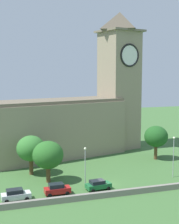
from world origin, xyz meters
TOP-DOWN VIEW (x-y plane):
  - ground_plane at (0.00, 15.00)m, footprint 200.00×200.00m
  - church at (1.81, 23.80)m, footprint 41.56×19.77m
  - quay_barrier at (0.00, -5.91)m, footprint 51.71×0.70m
  - car_white at (-16.00, -2.80)m, footprint 4.61×2.35m
  - car_red at (-9.32, -2.38)m, footprint 4.25×2.14m
  - car_green at (-2.13, -2.13)m, footprint 4.49×2.63m
  - streetlamp_west_mid at (-3.99, -0.68)m, footprint 0.44×0.44m
  - streetlamp_central at (13.73, -0.10)m, footprint 0.44×0.44m
  - tree_riverside_east at (-9.52, 4.28)m, footprint 5.63×5.63m
  - tree_riverside_west at (17.03, 12.61)m, footprint 5.40×5.40m
  - tree_churchyard at (-11.86, 9.88)m, footprint 5.56×5.56m

SIDE VIEW (x-z plane):
  - ground_plane at x=0.00m, z-range 0.00..0.00m
  - quay_barrier at x=0.00m, z-range 0.00..0.98m
  - car_green at x=-2.13m, z-range 0.01..1.69m
  - car_white at x=-16.00m, z-range 0.01..1.86m
  - car_red at x=-9.32m, z-range 0.01..1.92m
  - streetlamp_west_mid at x=-3.99m, z-range 1.19..8.37m
  - tree_riverside_east at x=-9.52m, z-range 1.24..8.87m
  - streetlamp_central at x=13.73m, z-range 1.23..9.09m
  - tree_churchyard at x=-11.86m, z-range 1.32..9.05m
  - tree_riverside_west at x=17.03m, z-range 1.41..9.19m
  - church at x=1.81m, z-range -6.98..28.28m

